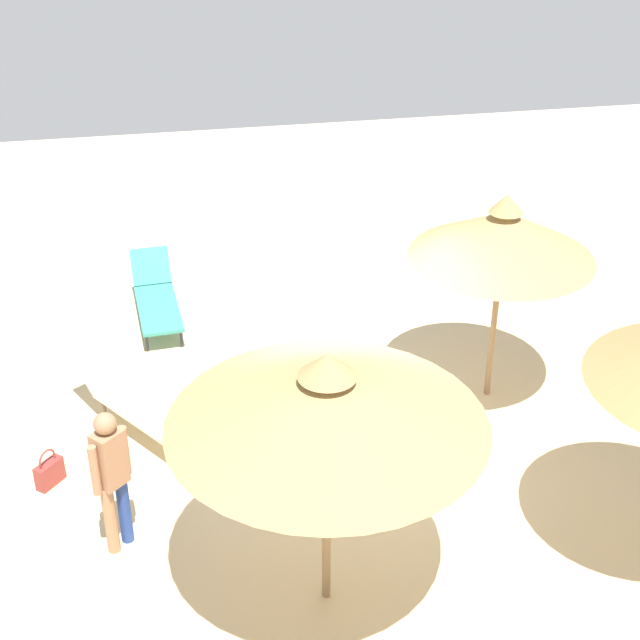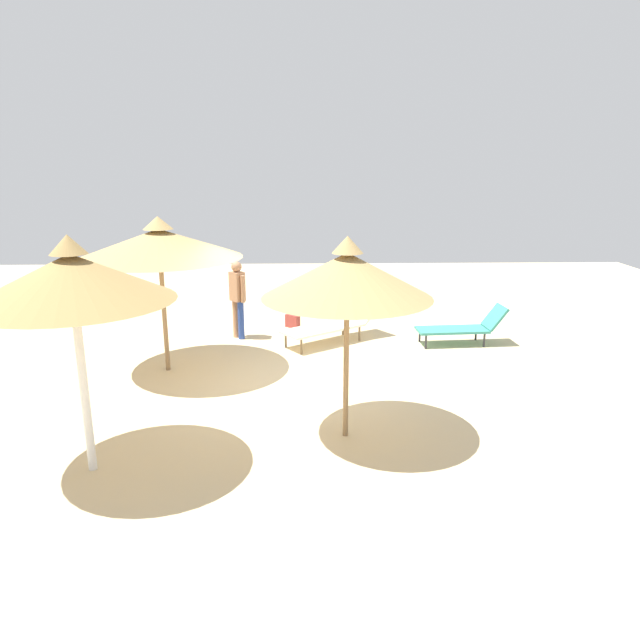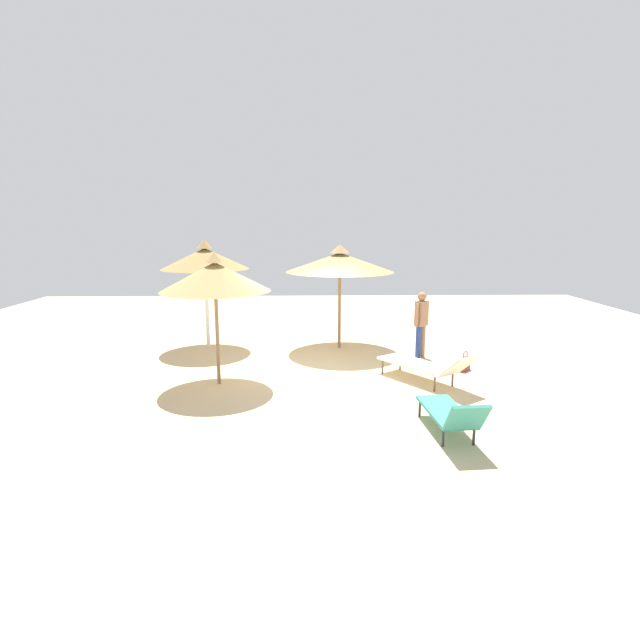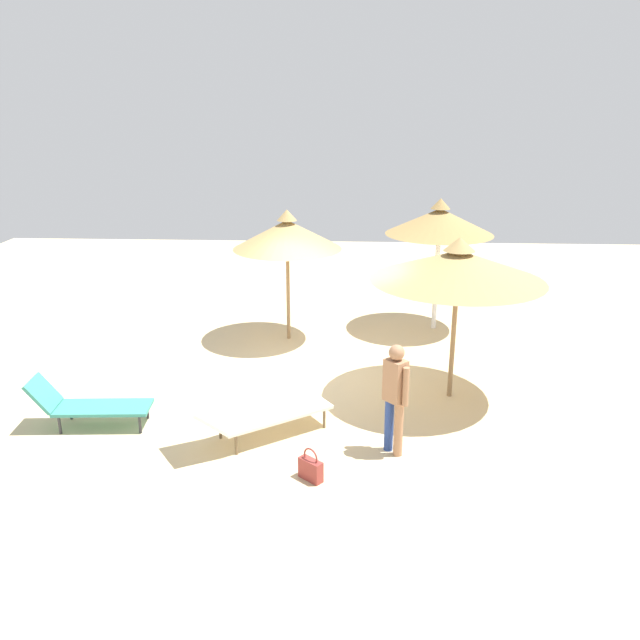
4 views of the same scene
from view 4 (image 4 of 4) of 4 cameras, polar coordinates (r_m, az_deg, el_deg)
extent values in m
cube|color=beige|center=(11.94, 0.46, -5.11)|extent=(24.00, 24.00, 0.10)
cylinder|color=olive|center=(10.91, 11.67, -1.02)|extent=(0.08, 0.08, 2.32)
cone|color=tan|center=(10.59, 12.07, 4.71)|extent=(2.82, 2.82, 0.50)
cone|color=tan|center=(10.52, 12.20, 6.55)|extent=(0.51, 0.51, 0.22)
cylinder|color=white|center=(14.24, 10.22, 3.93)|extent=(0.10, 0.10, 2.43)
cone|color=#997A47|center=(13.99, 10.49, 8.54)|extent=(2.28, 2.28, 0.55)
cone|color=#997A47|center=(13.93, 10.58, 10.05)|extent=(0.41, 0.41, 0.22)
cylinder|color=olive|center=(13.41, -2.83, 2.84)|extent=(0.07, 0.07, 2.22)
cone|color=tan|center=(13.15, -2.91, 7.54)|extent=(2.21, 2.21, 0.58)
cone|color=tan|center=(13.08, -2.94, 9.22)|extent=(0.40, 0.40, 0.22)
cube|color=silver|center=(9.82, -4.18, -8.15)|extent=(1.55, 1.82, 0.05)
cylinder|color=brown|center=(10.44, -1.27, -7.50)|extent=(0.04, 0.04, 0.31)
cylinder|color=brown|center=(10.02, 0.37, -8.68)|extent=(0.04, 0.04, 0.31)
cylinder|color=brown|center=(9.85, -8.77, -9.45)|extent=(0.04, 0.04, 0.31)
cylinder|color=brown|center=(9.40, -7.38, -10.82)|extent=(0.04, 0.04, 0.31)
cube|color=silver|center=(9.30, -10.36, -8.39)|extent=(0.83, 0.80, 0.47)
cube|color=teal|center=(10.55, -18.53, -7.32)|extent=(0.66, 1.47, 0.05)
cylinder|color=#2D2D33|center=(10.67, -14.96, -7.68)|extent=(0.04, 0.04, 0.29)
cylinder|color=#2D2D33|center=(10.26, -15.57, -8.84)|extent=(0.04, 0.04, 0.29)
cylinder|color=#2D2D33|center=(11.02, -21.10, -7.46)|extent=(0.04, 0.04, 0.29)
cylinder|color=#2D2D33|center=(10.62, -21.94, -8.57)|extent=(0.04, 0.04, 0.29)
cube|color=teal|center=(10.75, -23.18, -5.95)|extent=(0.59, 0.41, 0.48)
cylinder|color=#A57554|center=(9.26, 6.92, -9.52)|extent=(0.13, 0.13, 0.81)
cylinder|color=navy|center=(9.38, 6.09, -9.12)|extent=(0.13, 0.13, 0.81)
cube|color=#A57554|center=(9.01, 6.67, -5.32)|extent=(0.36, 0.36, 0.61)
sphere|color=#A57554|center=(8.85, 6.77, -2.86)|extent=(0.22, 0.22, 0.22)
cylinder|color=#A57554|center=(8.90, 7.56, -5.85)|extent=(0.09, 0.09, 0.56)
cylinder|color=#A57554|center=(9.14, 5.79, -5.09)|extent=(0.09, 0.09, 0.56)
cube|color=maroon|center=(8.78, -0.83, -13.04)|extent=(0.33, 0.35, 0.29)
torus|color=maroon|center=(8.68, -0.83, -11.93)|extent=(0.18, 0.20, 0.25)
camera|label=1|loc=(12.24, 49.55, 22.49)|focal=53.10mm
camera|label=2|loc=(20.18, 0.76, 15.43)|focal=32.75mm
camera|label=3|loc=(15.85, -43.28, 8.27)|focal=28.13mm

